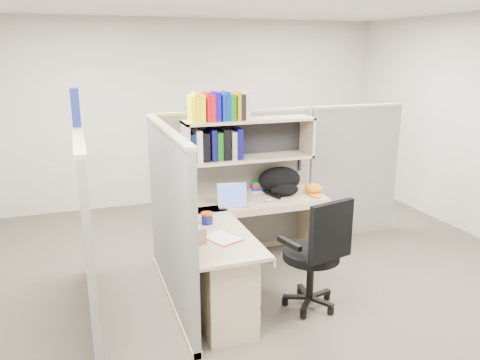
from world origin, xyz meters
name	(u,v)px	position (x,y,z in m)	size (l,w,h in m)	color
ground	(263,286)	(0.00, 0.00, 0.00)	(6.00, 6.00, 0.00)	#363229
room_shell	(266,123)	(0.00, 0.00, 1.62)	(6.00, 6.00, 6.00)	#AEA89D
cubicle	(214,189)	(-0.37, 0.45, 0.91)	(3.79, 1.84, 1.95)	#5C5C58
desk	(233,263)	(-0.41, -0.29, 0.44)	(1.74, 1.75, 0.73)	tan
laptop	(233,195)	(-0.18, 0.40, 0.84)	(0.30, 0.30, 0.22)	silver
backpack	(282,181)	(0.46, 0.62, 0.87)	(0.48, 0.37, 0.29)	black
orange_cap	(313,188)	(0.79, 0.52, 0.78)	(0.20, 0.23, 0.11)	orange
snack_canister	(207,218)	(-0.56, -0.01, 0.78)	(0.11, 0.11, 0.11)	#0E1A55
tissue_box	(196,231)	(-0.76, -0.40, 0.83)	(0.13, 0.13, 0.20)	#9D6F59
mouse	(269,200)	(0.21, 0.41, 0.75)	(0.08, 0.06, 0.03)	#84A5BB
paper_cup	(239,190)	(0.01, 0.77, 0.78)	(0.06, 0.06, 0.09)	white
book_stack	(258,186)	(0.25, 0.82, 0.79)	(0.17, 0.23, 0.11)	slate
loose_paper	(222,238)	(-0.54, -0.37, 0.73)	(0.21, 0.28, 0.00)	silver
task_chair	(314,271)	(0.26, -0.54, 0.37)	(0.60, 0.55, 1.06)	black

